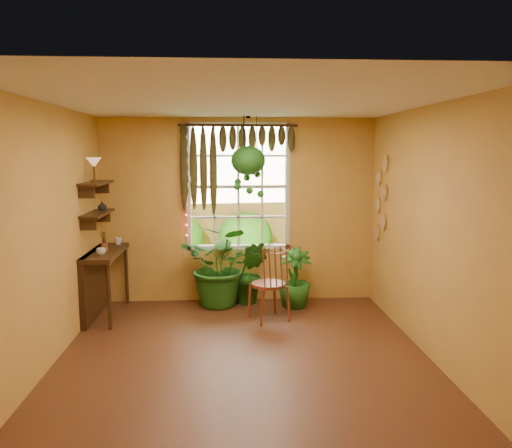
{
  "coord_description": "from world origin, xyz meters",
  "views": [
    {
      "loc": [
        -0.16,
        -5.04,
        2.19
      ],
      "look_at": [
        0.19,
        1.15,
        1.31
      ],
      "focal_mm": 35.0,
      "sensor_mm": 36.0,
      "label": 1
    }
  ],
  "objects_px": {
    "potted_plant_left": "(222,265)",
    "potted_plant_mid": "(250,272)",
    "hanging_basket": "(248,165)",
    "counter_ledge": "(98,276)",
    "windsor_chair": "(270,294)"
  },
  "relations": [
    {
      "from": "potted_plant_left",
      "to": "potted_plant_mid",
      "type": "distance_m",
      "value": 0.45
    },
    {
      "from": "potted_plant_mid",
      "to": "hanging_basket",
      "type": "height_order",
      "value": "hanging_basket"
    },
    {
      "from": "counter_ledge",
      "to": "windsor_chair",
      "type": "xyz_separation_m",
      "value": [
        2.3,
        -0.31,
        -0.2
      ]
    },
    {
      "from": "counter_ledge",
      "to": "hanging_basket",
      "type": "xyz_separation_m",
      "value": [
        2.04,
        0.36,
        1.48
      ]
    },
    {
      "from": "potted_plant_left",
      "to": "windsor_chair",
      "type": "bearing_deg",
      "value": -46.5
    },
    {
      "from": "counter_ledge",
      "to": "potted_plant_left",
      "type": "bearing_deg",
      "value": 12.51
    },
    {
      "from": "counter_ledge",
      "to": "hanging_basket",
      "type": "distance_m",
      "value": 2.55
    },
    {
      "from": "potted_plant_mid",
      "to": "hanging_basket",
      "type": "bearing_deg",
      "value": -109.45
    },
    {
      "from": "counter_ledge",
      "to": "hanging_basket",
      "type": "bearing_deg",
      "value": 9.95
    },
    {
      "from": "hanging_basket",
      "to": "windsor_chair",
      "type": "bearing_deg",
      "value": -69.05
    },
    {
      "from": "potted_plant_left",
      "to": "hanging_basket",
      "type": "bearing_deg",
      "value": -1.41
    },
    {
      "from": "potted_plant_left",
      "to": "hanging_basket",
      "type": "distance_m",
      "value": 1.48
    },
    {
      "from": "windsor_chair",
      "to": "hanging_basket",
      "type": "relative_size",
      "value": 1.07
    },
    {
      "from": "counter_ledge",
      "to": "windsor_chair",
      "type": "relative_size",
      "value": 0.98
    },
    {
      "from": "windsor_chair",
      "to": "potted_plant_left",
      "type": "bearing_deg",
      "value": 110.82
    }
  ]
}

